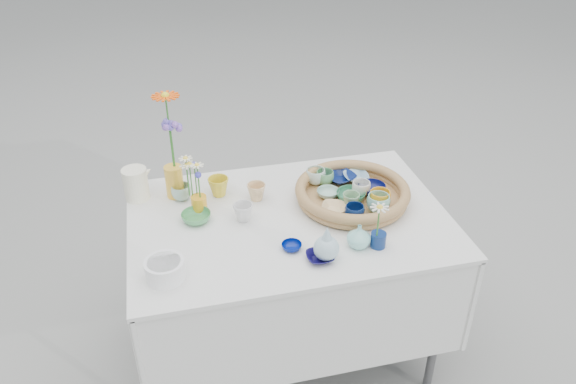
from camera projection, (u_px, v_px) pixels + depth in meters
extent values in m
plane|color=#959692|center=(289.00, 351.00, 2.64)|extent=(80.00, 80.00, 0.00)
imported|color=#0C1C54|center=(340.00, 178.00, 2.43)|extent=(0.17, 0.17, 0.03)
imported|color=#090E46|center=(372.00, 189.00, 2.35)|extent=(0.12, 0.12, 0.04)
imported|color=#FFA721|center=(380.00, 199.00, 2.25)|extent=(0.11, 0.11, 0.07)
imported|color=#317955|center=(351.00, 196.00, 2.30)|extent=(0.14, 0.14, 0.04)
imported|color=#76A073|center=(351.00, 201.00, 2.24)|extent=(0.07, 0.07, 0.06)
imported|color=#94BCAD|center=(328.00, 193.00, 2.32)|extent=(0.10, 0.10, 0.03)
imported|color=silver|center=(316.00, 176.00, 2.40)|extent=(0.09, 0.09, 0.07)
imported|color=white|center=(361.00, 188.00, 2.33)|extent=(0.09, 0.09, 0.06)
imported|color=#8BB6CD|center=(356.00, 177.00, 2.44)|extent=(0.11, 0.11, 0.03)
imported|color=#091C4B|center=(354.00, 212.00, 2.18)|extent=(0.10, 0.10, 0.06)
imported|color=#E0BA82|center=(334.00, 208.00, 2.24)|extent=(0.13, 0.13, 0.02)
imported|color=#81C8B7|center=(378.00, 203.00, 2.22)|extent=(0.10, 0.10, 0.07)
imported|color=#5C9E67|center=(325.00, 178.00, 2.40)|extent=(0.09, 0.09, 0.06)
imported|color=gold|center=(219.00, 187.00, 2.35)|extent=(0.11, 0.11, 0.08)
imported|color=#DAB17A|center=(256.00, 192.00, 2.33)|extent=(0.09, 0.09, 0.07)
imported|color=#449555|center=(196.00, 217.00, 2.20)|extent=(0.15, 0.15, 0.04)
imported|color=silver|center=(243.00, 212.00, 2.20)|extent=(0.09, 0.09, 0.07)
imported|color=navy|center=(292.00, 246.00, 2.05)|extent=(0.10, 0.10, 0.02)
imported|color=#97BFAB|center=(181.00, 192.00, 2.33)|extent=(0.10, 0.10, 0.07)
imported|color=#110C42|center=(320.00, 257.00, 2.00)|extent=(0.10, 0.10, 0.02)
imported|color=#85CEC5|center=(359.00, 236.00, 2.05)|extent=(0.11, 0.11, 0.09)
cylinder|color=navy|center=(378.00, 240.00, 2.06)|extent=(0.07, 0.07, 0.06)
cylinder|color=gold|center=(174.00, 181.00, 2.33)|extent=(0.09, 0.09, 0.14)
cylinder|color=#F4A51E|center=(199.00, 204.00, 2.26)|extent=(0.08, 0.08, 0.07)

